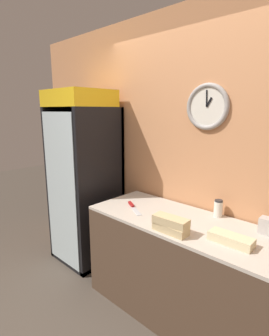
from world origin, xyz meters
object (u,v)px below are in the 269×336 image
at_px(beverage_cooler, 88,171).
at_px(napkin_dispenser, 268,226).
at_px(sandwich_stack_middle, 171,221).
at_px(condiment_jar, 218,208).
at_px(sandwich_stack_bottom, 171,228).
at_px(chefs_knife, 133,206).
at_px(sandwich_flat_left, 231,239).

relative_size(beverage_cooler, napkin_dispenser, 16.65).
relative_size(beverage_cooler, sandwich_stack_middle, 7.20).
relative_size(sandwich_stack_middle, napkin_dispenser, 2.31).
bearing_deg(condiment_jar, sandwich_stack_middle, -103.05).
distance_m(sandwich_stack_bottom, sandwich_stack_middle, 0.06).
bearing_deg(chefs_knife, beverage_cooler, 171.72).
xyz_separation_m(sandwich_stack_middle, napkin_dispenser, (0.53, 0.47, -0.03)).
bearing_deg(condiment_jar, sandwich_flat_left, -53.58).
relative_size(sandwich_stack_bottom, chefs_knife, 0.90).
relative_size(sandwich_flat_left, chefs_knife, 0.99).
relative_size(sandwich_flat_left, condiment_jar, 2.00).
xyz_separation_m(sandwich_flat_left, napkin_dispenser, (0.13, 0.33, 0.03)).
distance_m(sandwich_stack_middle, condiment_jar, 0.54).
bearing_deg(sandwich_stack_middle, sandwich_flat_left, 20.29).
height_order(sandwich_stack_bottom, napkin_dispenser, napkin_dispenser).
relative_size(sandwich_stack_middle, chefs_knife, 0.92).
xyz_separation_m(sandwich_stack_middle, condiment_jar, (0.12, 0.53, -0.02)).
height_order(beverage_cooler, condiment_jar, beverage_cooler).
bearing_deg(sandwich_flat_left, beverage_cooler, 175.05).
distance_m(condiment_jar, napkin_dispenser, 0.42).
height_order(sandwich_flat_left, condiment_jar, condiment_jar).
xyz_separation_m(sandwich_stack_bottom, sandwich_flat_left, (0.40, 0.15, 0.00)).
relative_size(beverage_cooler, chefs_knife, 6.62).
distance_m(sandwich_stack_bottom, sandwich_flat_left, 0.43).
xyz_separation_m(sandwich_stack_bottom, chefs_knife, (-0.56, 0.18, -0.02)).
relative_size(sandwich_stack_bottom, condiment_jar, 1.83).
bearing_deg(napkin_dispenser, sandwich_stack_bottom, -138.40).
height_order(sandwich_stack_middle, napkin_dispenser, sandwich_stack_middle).
bearing_deg(condiment_jar, napkin_dispenser, -7.03).
distance_m(sandwich_stack_middle, napkin_dispenser, 0.72).
xyz_separation_m(chefs_knife, napkin_dispenser, (1.10, 0.29, 0.05)).
height_order(chefs_knife, condiment_jar, condiment_jar).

